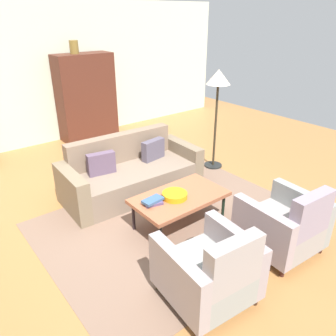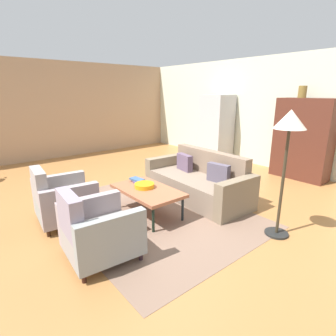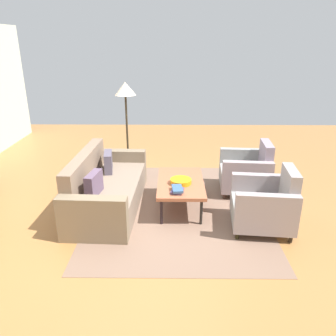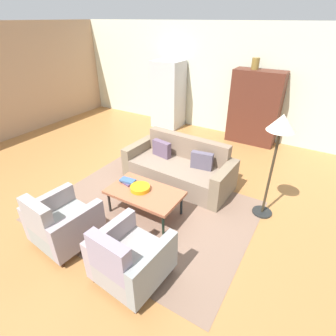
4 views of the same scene
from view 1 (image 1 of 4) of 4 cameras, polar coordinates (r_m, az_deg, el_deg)
name	(u,v)px [view 1 (image 1 of 4)]	position (r m, az deg, el deg)	size (l,w,h in m)	color
ground_plane	(140,213)	(4.72, -4.83, -7.69)	(11.39, 11.39, 0.00)	#A46E3B
wall_back	(35,76)	(7.38, -21.90, 14.44)	(9.49, 0.12, 2.80)	beige
area_rug	(177,222)	(4.51, 1.52, -9.27)	(3.40, 2.60, 0.01)	#7C614F
couch	(130,174)	(5.17, -6.56, -1.01)	(2.14, 0.99, 0.86)	#7F6D5B
coffee_table	(180,198)	(4.27, 2.01, -5.18)	(1.20, 0.70, 0.44)	black
armchair_left	(211,273)	(3.28, 7.44, -17.45)	(0.87, 0.87, 0.88)	black
armchair_right	(286,226)	(4.07, 19.54, -9.39)	(0.86, 0.86, 0.88)	#36251F
fruit_bowl	(175,195)	(4.18, 1.16, -4.69)	(0.32, 0.32, 0.07)	orange
book_stack	(153,201)	(4.06, -2.63, -5.72)	(0.27, 0.20, 0.07)	#56446B
cabinet	(86,97)	(7.47, -13.84, 11.66)	(1.20, 0.51, 1.80)	#51271B
vase_tall	(74,47)	(7.25, -15.83, 19.34)	(0.18, 0.18, 0.26)	olive
floor_lamp	(218,86)	(5.69, 8.57, 13.66)	(0.40, 0.40, 1.72)	black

